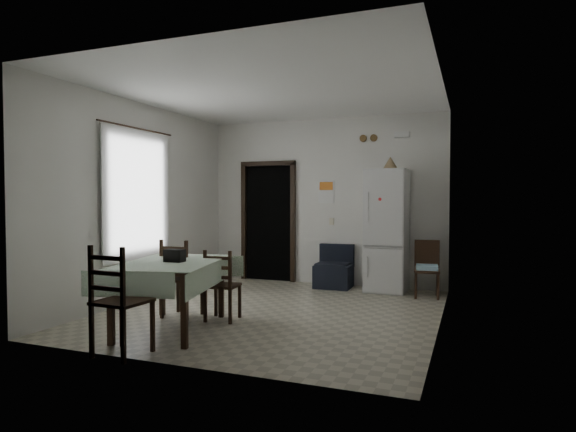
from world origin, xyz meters
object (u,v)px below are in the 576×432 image
at_px(navy_seat, 334,266).
at_px(corner_chair, 427,269).
at_px(dining_chair_far_left, 182,278).
at_px(dining_chair_near_head, 122,300).
at_px(fridge, 387,231).
at_px(dining_chair_far_right, 223,285).
at_px(dining_table, 172,296).

xyz_separation_m(navy_seat, corner_chair, (1.54, -0.29, 0.07)).
relative_size(dining_chair_far_left, dining_chair_near_head, 0.93).
relative_size(fridge, corner_chair, 2.29).
xyz_separation_m(fridge, navy_seat, (-0.89, 0.00, -0.63)).
xyz_separation_m(corner_chair, dining_chair_far_left, (-2.80, -2.33, 0.06)).
bearing_deg(navy_seat, dining_chair_far_left, -116.89).
bearing_deg(dining_chair_far_right, navy_seat, -110.97).
height_order(dining_chair_far_right, dining_chair_near_head, dining_chair_near_head).
bearing_deg(fridge, navy_seat, -178.27).
bearing_deg(fridge, dining_chair_near_head, -112.14).
height_order(fridge, corner_chair, fridge).
relative_size(navy_seat, corner_chair, 0.83).
relative_size(navy_seat, dining_table, 0.48).
distance_m(corner_chair, dining_chair_far_right, 3.21).
bearing_deg(dining_chair_far_right, fridge, -127.41).
bearing_deg(dining_chair_far_left, fridge, -129.23).
distance_m(navy_seat, corner_chair, 1.57).
height_order(fridge, dining_chair_near_head, fridge).
relative_size(dining_table, dining_chair_far_right, 1.71).
relative_size(navy_seat, dining_chair_far_left, 0.73).
height_order(navy_seat, dining_chair_near_head, dining_chair_near_head).
xyz_separation_m(dining_table, dining_chair_far_left, (-0.24, 0.58, 0.10)).
relative_size(navy_seat, dining_chair_near_head, 0.68).
relative_size(fridge, dining_chair_far_right, 2.25).
height_order(fridge, dining_table, fridge).
xyz_separation_m(dining_chair_far_right, dining_chair_near_head, (-0.25, -1.52, 0.09)).
xyz_separation_m(navy_seat, dining_chair_far_right, (-0.69, -2.59, 0.08)).
bearing_deg(corner_chair, dining_chair_far_right, -139.54).
bearing_deg(dining_table, dining_chair_far_left, 100.19).
height_order(dining_chair_far_left, dining_chair_far_right, dining_chair_far_left).
distance_m(fridge, navy_seat, 1.09).
distance_m(fridge, dining_table, 3.77).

